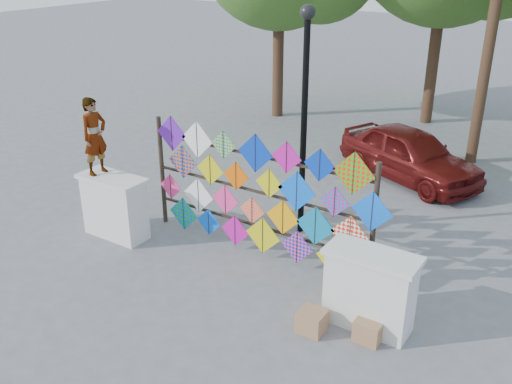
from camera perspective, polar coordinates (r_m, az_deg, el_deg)
ground at (r=10.45m, az=-2.41°, el=-7.71°), size 80.00×80.00×0.00m
parapet_left at (r=11.63m, az=-13.96°, el=-1.37°), size 1.40×0.65×1.28m
parapet_right at (r=8.87m, az=11.30°, el=-9.55°), size 1.40×0.65×1.28m
kite_rack at (r=10.36m, az=0.32°, el=-0.34°), size 4.99×0.24×2.42m
vendor_woman at (r=11.38m, az=-15.84°, el=5.38°), size 0.38×0.57×1.51m
sedan at (r=14.57m, az=15.12°, el=3.69°), size 4.12×2.94×1.30m
lamppost at (r=10.81m, az=4.89°, el=8.88°), size 0.28×0.28×4.46m
cardboard_box_near at (r=8.90m, az=5.60°, el=-12.74°), size 0.40×0.36×0.36m
cardboard_box_far at (r=8.86m, az=11.23°, el=-13.39°), size 0.40×0.37×0.34m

